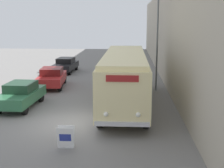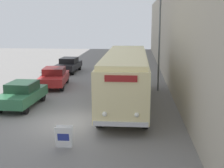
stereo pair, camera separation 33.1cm
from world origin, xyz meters
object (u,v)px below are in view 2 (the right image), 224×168
object	(u,v)px
vintage_bus	(126,75)
parked_car_near	(22,94)
streetlamp	(160,26)
parked_car_mid	(54,77)
parked_car_far	(69,65)
sign_board	(64,137)

from	to	relation	value
vintage_bus	parked_car_near	xyz separation A→B (m)	(-6.11, -0.93, -1.05)
vintage_bus	streetlamp	bearing A→B (deg)	60.73
parked_car_mid	parked_car_near	bearing A→B (deg)	-99.95
vintage_bus	parked_car_far	world-z (taller)	vintage_bus
parked_car_mid	parked_car_far	bearing A→B (deg)	87.55
parked_car_near	parked_car_far	xyz separation A→B (m)	(0.07, 12.57, -0.03)
parked_car_near	parked_car_far	distance (m)	12.57
sign_board	streetlamp	xyz separation A→B (m)	(4.48, 10.71, 4.21)
vintage_bus	parked_car_mid	distance (m)	7.44
sign_board	streetlamp	size ratio (longest dim) A/B	0.12
parked_car_near	parked_car_mid	world-z (taller)	parked_car_mid
sign_board	parked_car_far	distance (m)	18.75
parked_car_near	parked_car_mid	bearing A→B (deg)	87.88
sign_board	parked_car_far	world-z (taller)	parked_car_far
streetlamp	parked_car_mid	size ratio (longest dim) A/B	1.66
streetlamp	parked_car_near	distance (m)	10.43
streetlamp	sign_board	bearing A→B (deg)	-112.69
parked_car_mid	streetlamp	bearing A→B (deg)	-10.64
parked_car_near	sign_board	bearing A→B (deg)	-53.96
streetlamp	parked_car_mid	world-z (taller)	streetlamp
vintage_bus	parked_car_far	size ratio (longest dim) A/B	2.52
vintage_bus	parked_car_near	world-z (taller)	vintage_bus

